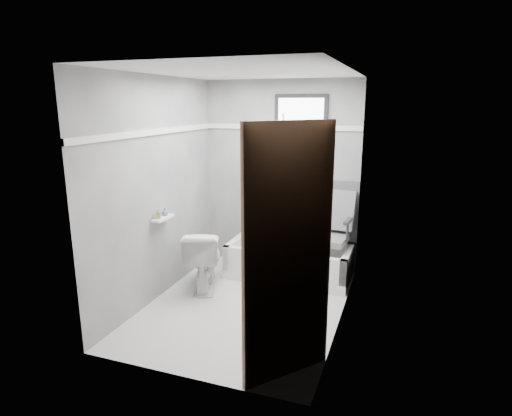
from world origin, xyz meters
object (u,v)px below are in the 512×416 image
at_px(door, 313,275).
at_px(soap_bottle_b, 165,211).
at_px(bathtub, 289,261).
at_px(toilet, 204,259).
at_px(office_chair, 327,233).
at_px(soap_bottle_a, 158,214).

distance_m(door, soap_bottle_b, 2.32).
distance_m(bathtub, toilet, 1.08).
bearing_deg(bathtub, office_chair, 6.41).
height_order(bathtub, soap_bottle_a, soap_bottle_a).
distance_m(office_chair, soap_bottle_a, 1.99).
height_order(door, soap_bottle_b, door).
distance_m(bathtub, door, 2.46).
bearing_deg(office_chair, soap_bottle_a, -140.00).
relative_size(office_chair, soap_bottle_b, 10.98).
relative_size(soap_bottle_a, soap_bottle_b, 1.25).
bearing_deg(office_chair, door, -76.53).
xyz_separation_m(bathtub, soap_bottle_b, (-1.17, -0.91, 0.75)).
xyz_separation_m(office_chair, soap_bottle_b, (-1.61, -0.96, 0.35)).
relative_size(bathtub, toilet, 2.08).
height_order(office_chair, toilet, office_chair).
distance_m(office_chair, toilet, 1.49).
xyz_separation_m(toilet, soap_bottle_a, (-0.32, -0.40, 0.61)).
bearing_deg(door, soap_bottle_b, 145.86).
height_order(bathtub, soap_bottle_b, soap_bottle_b).
relative_size(bathtub, door, 0.75).
xyz_separation_m(office_chair, door, (0.31, -2.26, 0.39)).
distance_m(bathtub, office_chair, 0.60).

